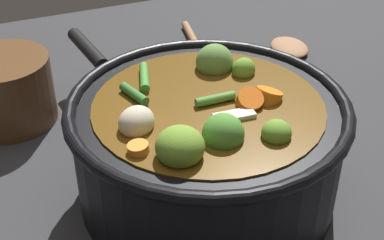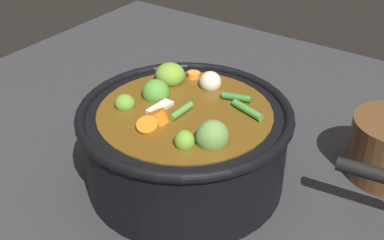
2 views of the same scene
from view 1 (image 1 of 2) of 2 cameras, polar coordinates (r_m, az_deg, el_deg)
ground_plane at (r=0.61m, az=1.50°, el=-7.35°), size 1.10×1.10×0.00m
cooking_pot at (r=0.57m, az=1.59°, el=-2.67°), size 0.29×0.29×0.14m
wooden_spoon at (r=0.89m, az=6.51°, el=7.10°), size 0.25×0.20×0.01m
small_saucepan at (r=0.74m, az=-18.41°, el=3.04°), size 0.13×0.19×0.09m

